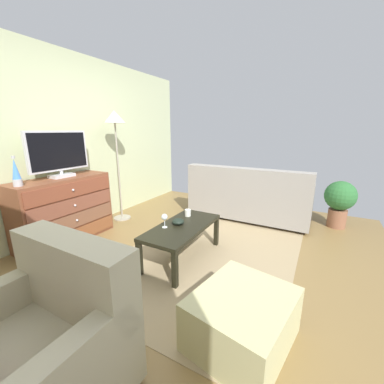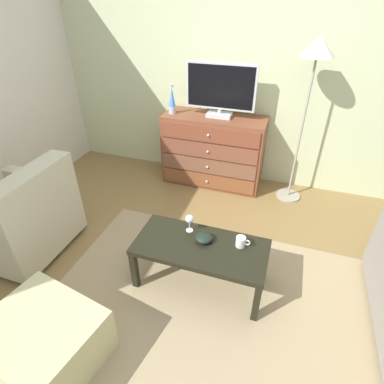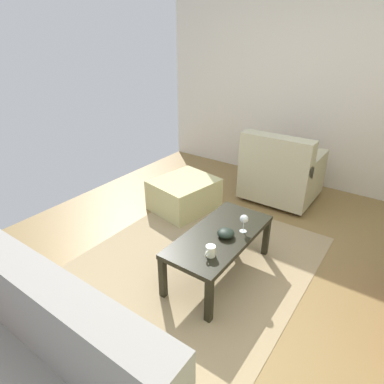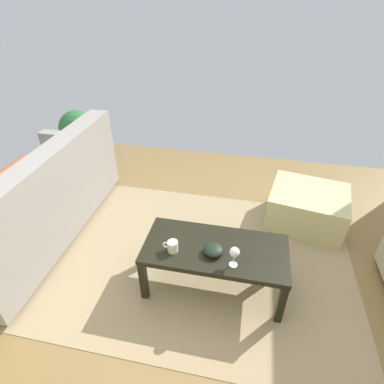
# 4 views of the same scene
# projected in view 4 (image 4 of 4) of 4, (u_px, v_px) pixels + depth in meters

# --- Properties ---
(ground_plane) EXTENTS (5.27, 4.43, 0.05)m
(ground_plane) POSITION_uv_depth(u_px,v_px,m) (218.00, 283.00, 2.52)
(ground_plane) COLOR olive
(area_rug) EXTENTS (2.60, 1.90, 0.01)m
(area_rug) POSITION_uv_depth(u_px,v_px,m) (198.00, 259.00, 2.70)
(area_rug) COLOR tan
(area_rug) RESTS_ON ground_plane
(coffee_table) EXTENTS (1.05, 0.49, 0.41)m
(coffee_table) POSITION_uv_depth(u_px,v_px,m) (215.00, 253.00, 2.27)
(coffee_table) COLOR black
(coffee_table) RESTS_ON ground_plane
(wine_glass) EXTENTS (0.07, 0.07, 0.16)m
(wine_glass) POSITION_uv_depth(u_px,v_px,m) (234.00, 253.00, 2.04)
(wine_glass) COLOR silver
(wine_glass) RESTS_ON coffee_table
(mug) EXTENTS (0.11, 0.08, 0.08)m
(mug) POSITION_uv_depth(u_px,v_px,m) (172.00, 246.00, 2.19)
(mug) COLOR silver
(mug) RESTS_ON coffee_table
(bowl_decorative) EXTENTS (0.14, 0.14, 0.06)m
(bowl_decorative) POSITION_uv_depth(u_px,v_px,m) (213.00, 250.00, 2.17)
(bowl_decorative) COLOR black
(bowl_decorative) RESTS_ON coffee_table
(couch_large) EXTENTS (0.85, 1.94, 0.89)m
(couch_large) POSITION_uv_depth(u_px,v_px,m) (36.00, 203.00, 2.80)
(couch_large) COLOR #332319
(couch_large) RESTS_ON ground_plane
(ottoman) EXTENTS (0.80, 0.72, 0.37)m
(ottoman) POSITION_uv_depth(u_px,v_px,m) (307.00, 208.00, 3.00)
(ottoman) COLOR #C2BE85
(ottoman) RESTS_ON ground_plane
(potted_plant) EXTENTS (0.44, 0.44, 0.72)m
(potted_plant) POSITION_uv_depth(u_px,v_px,m) (79.00, 133.00, 3.85)
(potted_plant) COLOR brown
(potted_plant) RESTS_ON ground_plane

